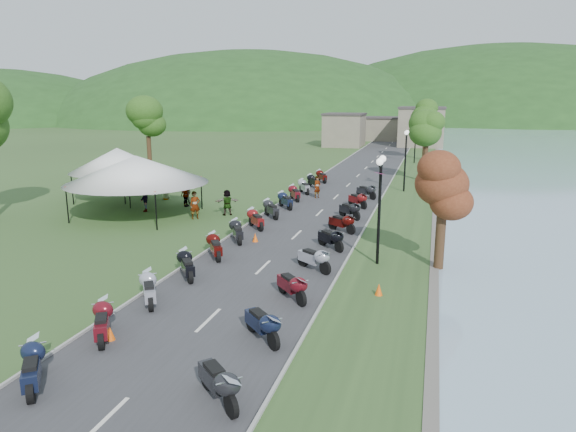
% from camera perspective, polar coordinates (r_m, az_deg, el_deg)
% --- Properties ---
extents(road, '(7.00, 120.00, 0.02)m').
position_cam_1_polar(road, '(46.53, 6.72, 3.45)').
color(road, '#3B3B3E').
rests_on(road, ground).
extents(hills_backdrop, '(360.00, 120.00, 76.00)m').
position_cam_1_polar(hills_backdrop, '(205.59, 14.13, 10.44)').
color(hills_backdrop, '#285621').
rests_on(hills_backdrop, ground).
extents(far_building, '(18.00, 16.00, 5.00)m').
position_cam_1_polar(far_building, '(90.94, 10.19, 9.52)').
color(far_building, gray).
rests_on(far_building, ground).
extents(moto_row_left, '(2.60, 44.43, 1.10)m').
position_cam_1_polar(moto_row_left, '(27.93, -5.63, -1.78)').
color(moto_row_left, '#331411').
rests_on(moto_row_left, ground).
extents(moto_row_right, '(2.60, 34.62, 1.10)m').
position_cam_1_polar(moto_row_right, '(24.93, 3.73, -3.56)').
color(moto_row_right, '#331411').
rests_on(moto_row_right, ground).
extents(vendor_tent_main, '(6.18, 6.18, 4.00)m').
position_cam_1_polar(vendor_tent_main, '(35.16, -16.37, 3.22)').
color(vendor_tent_main, white).
rests_on(vendor_tent_main, ground).
extents(vendor_tent_side, '(4.75, 4.75, 4.00)m').
position_cam_1_polar(vendor_tent_side, '(40.99, -18.29, 4.41)').
color(vendor_tent_side, white).
rests_on(vendor_tent_side, ground).
extents(tree_lakeside, '(2.23, 2.23, 6.19)m').
position_cam_1_polar(tree_lakeside, '(23.90, 16.80, 1.48)').
color(tree_lakeside, '#36671E').
rests_on(tree_lakeside, ground).
extents(pedestrian_a, '(0.81, 0.79, 1.81)m').
position_cam_1_polar(pedestrian_a, '(33.78, -10.23, -0.30)').
color(pedestrian_a, slate).
rests_on(pedestrian_a, ground).
extents(pedestrian_b, '(0.76, 0.42, 1.55)m').
position_cam_1_polar(pedestrian_b, '(38.94, -11.15, 1.42)').
color(pedestrian_b, slate).
rests_on(pedestrian_b, ground).
extents(pedestrian_c, '(1.22, 1.22, 1.88)m').
position_cam_1_polar(pedestrian_c, '(36.67, -15.62, 0.47)').
color(pedestrian_c, slate).
rests_on(pedestrian_c, ground).
extents(traffic_cone_near, '(0.30, 0.30, 0.47)m').
position_cam_1_polar(traffic_cone_near, '(17.86, -19.14, -12.24)').
color(traffic_cone_near, '#F2590C').
rests_on(traffic_cone_near, ground).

